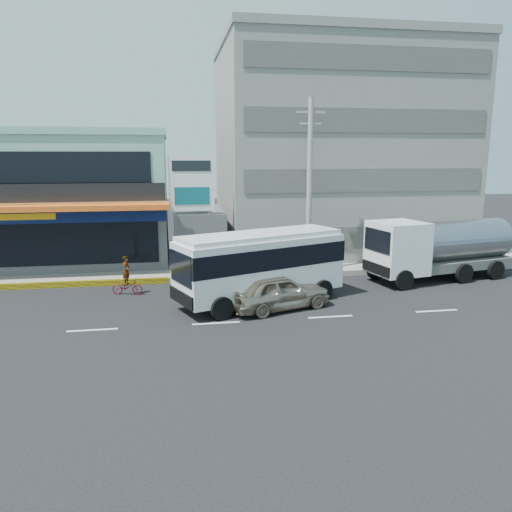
{
  "coord_description": "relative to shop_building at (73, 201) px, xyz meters",
  "views": [
    {
      "loc": [
        -1.68,
        -19.92,
        6.99
      ],
      "look_at": [
        2.21,
        3.0,
        2.2
      ],
      "focal_mm": 35.0,
      "sensor_mm": 36.0,
      "label": 1
    }
  ],
  "objects": [
    {
      "name": "tanker_truck",
      "position": [
        20.87,
        -8.55,
        -2.17
      ],
      "size": [
        8.96,
        4.22,
        3.4
      ],
      "color": "white",
      "rests_on": "ground"
    },
    {
      "name": "motorcycle_rider",
      "position": [
        3.98,
        -8.84,
        -3.34
      ],
      "size": [
        1.63,
        0.88,
        1.99
      ],
      "color": "#500B13",
      "rests_on": "ground"
    },
    {
      "name": "sidewalk",
      "position": [
        13.0,
        -4.45,
        -3.85
      ],
      "size": [
        70.0,
        5.0,
        0.3
      ],
      "primitive_type": "cube",
      "color": "gray",
      "rests_on": "ground"
    },
    {
      "name": "billboard",
      "position": [
        7.5,
        -4.75,
        0.93
      ],
      "size": [
        2.6,
        0.18,
        6.9
      ],
      "color": "gray",
      "rests_on": "ground"
    },
    {
      "name": "satellite_dish",
      "position": [
        8.0,
        -2.95,
        -0.42
      ],
      "size": [
        1.5,
        1.5,
        0.15
      ],
      "primitive_type": "cylinder",
      "color": "slate",
      "rests_on": "gap_structure"
    },
    {
      "name": "sedan",
      "position": [
        11.0,
        -12.45,
        -3.18
      ],
      "size": [
        5.18,
        3.38,
        1.64
      ],
      "primitive_type": "imported",
      "rotation": [
        0.0,
        0.0,
        1.9
      ],
      "color": "tan",
      "rests_on": "ground"
    },
    {
      "name": "minibus",
      "position": [
        10.36,
        -11.35,
        -1.98
      ],
      "size": [
        8.44,
        5.39,
        3.37
      ],
      "color": "white",
      "rests_on": "ground"
    },
    {
      "name": "utility_pole_near",
      "position": [
        14.0,
        -6.55,
        1.15
      ],
      "size": [
        1.6,
        0.3,
        10.0
      ],
      "color": "#999993",
      "rests_on": "ground"
    },
    {
      "name": "shop_building",
      "position": [
        0.0,
        0.0,
        0.0
      ],
      "size": [
        12.4,
        11.7,
        8.0
      ],
      "color": "#47474C",
      "rests_on": "ground"
    },
    {
      "name": "ground",
      "position": [
        8.0,
        -13.95,
        -4.0
      ],
      "size": [
        120.0,
        120.0,
        0.0
      ],
      "primitive_type": "plane",
      "color": "black",
      "rests_on": "ground"
    },
    {
      "name": "gap_structure",
      "position": [
        8.0,
        -1.95,
        -2.25
      ],
      "size": [
        3.0,
        6.0,
        3.5
      ],
      "primitive_type": "cube",
      "color": "#47474C",
      "rests_on": "ground"
    },
    {
      "name": "concrete_building",
      "position": [
        18.0,
        1.05,
        3.0
      ],
      "size": [
        16.0,
        12.0,
        14.0
      ],
      "primitive_type": "cube",
      "color": "gray",
      "rests_on": "ground"
    }
  ]
}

